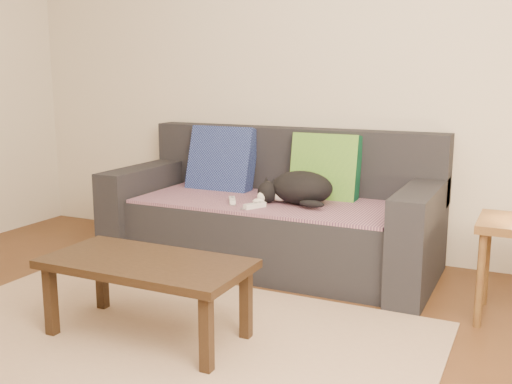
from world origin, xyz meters
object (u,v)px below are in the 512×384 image
Objects in this scene: sofa at (274,217)px; wii_remote_b at (255,206)px; wii_remote_a at (232,201)px; cat at (299,188)px; coffee_table at (147,270)px.

wii_remote_b is at bearing -86.86° from sofa.
wii_remote_a is 0.20m from wii_remote_b.
sofa reaches higher than cat.
cat is 0.42m from wii_remote_a.
wii_remote_a is at bearing 96.46° from wii_remote_b.
wii_remote_a is (-0.38, -0.15, -0.08)m from cat.
sofa is at bearing -64.39° from wii_remote_a.
sofa is 1.31m from coffee_table.
cat is 0.53× the size of coffee_table.
wii_remote_b reaches higher than coffee_table.
cat reaches higher than coffee_table.
sofa is 4.10× the size of cat.
sofa is 0.33m from cat.
wii_remote_b is at bearing -140.51° from wii_remote_a.
wii_remote_a reaches higher than coffee_table.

